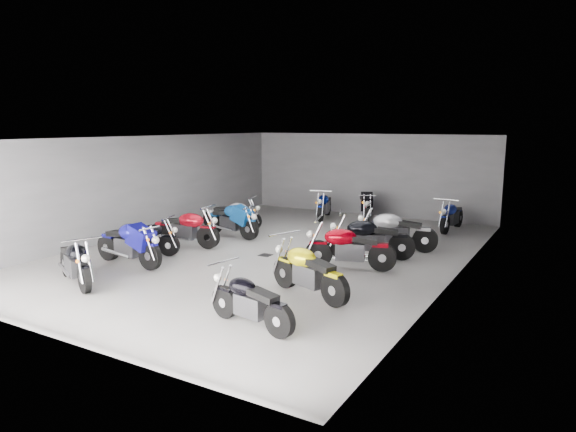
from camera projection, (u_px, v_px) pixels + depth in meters
The scene contains 20 objects.
ground at pixel (275, 251), 14.59m from camera, with size 14.00×14.00×0.00m, color #9D9B95.
wall_back at pixel (368, 175), 20.26m from camera, with size 10.00×0.10×3.20m, color slate.
wall_left at pixel (145, 185), 16.79m from camera, with size 0.10×14.00×3.20m, color slate.
wall_right at pixel (459, 211), 11.83m from camera, with size 0.10×14.00×3.20m, color slate.
ceiling at pixel (274, 137), 14.03m from camera, with size 10.00×14.00×0.04m, color black.
drain_grate at pixel (265, 255), 14.17m from camera, with size 0.32×0.32×0.01m, color black.
motorcycle_left_a at pixel (75, 262), 11.49m from camera, with size 2.05×1.01×0.96m.
motorcycle_left_b at pixel (129, 244), 13.09m from camera, with size 2.36×0.51×1.04m.
motorcycle_left_c at pixel (147, 238), 14.17m from camera, with size 1.92×0.73×0.87m.
motorcycle_left_d at pixel (185, 229), 15.07m from camera, with size 2.26×0.63×1.00m.
motorcycle_left_e at pixel (231, 220), 16.41m from camera, with size 2.24×0.51×0.99m.
motorcycle_left_f at pixel (233, 215), 17.56m from camera, with size 2.06×0.71×0.93m.
motorcycle_right_a at pixel (250, 301), 9.09m from camera, with size 1.97×0.55×0.87m.
motorcycle_right_b at pixel (308, 271), 10.72m from camera, with size 2.16×0.92×0.99m.
motorcycle_right_d at pixel (349, 248), 12.72m from camera, with size 2.22×0.86×1.00m.
motorcycle_right_e at pixel (370, 239), 13.72m from camera, with size 2.20×1.00×1.02m.
motorcycle_right_f at pixel (395, 231), 14.66m from camera, with size 2.32×0.65×1.03m.
motorcycle_back_c at pixel (324, 205), 19.57m from camera, with size 0.72×2.10×0.94m.
motorcycle_back_d at pixel (366, 205), 19.26m from camera, with size 1.10×2.20×1.03m.
motorcycle_back_f at pixel (452, 216), 17.37m from camera, with size 0.45×2.13×0.94m.
Camera 1 is at (7.47, -12.07, 3.57)m, focal length 32.00 mm.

